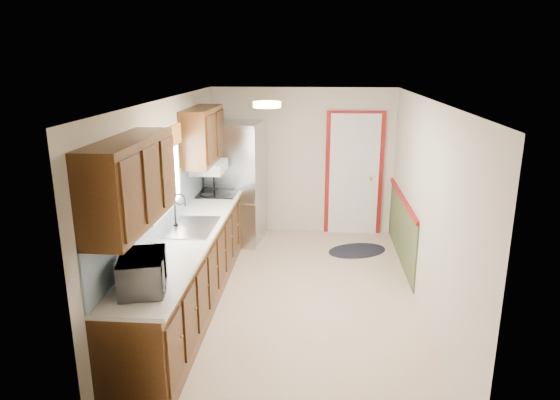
# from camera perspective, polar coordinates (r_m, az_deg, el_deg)

# --- Properties ---
(room_shell) EXTENTS (3.20, 5.20, 2.52)m
(room_shell) POSITION_cam_1_polar(r_m,az_deg,el_deg) (5.84, 1.73, -0.42)
(room_shell) COLOR #C7AA8C
(room_shell) RESTS_ON ground
(kitchen_run) EXTENTS (0.63, 4.00, 2.20)m
(kitchen_run) POSITION_cam_1_polar(r_m,az_deg,el_deg) (5.87, -10.62, -4.60)
(kitchen_run) COLOR #3C210D
(kitchen_run) RESTS_ON ground
(back_wall_trim) EXTENTS (1.12, 2.30, 2.08)m
(back_wall_trim) POSITION_cam_1_polar(r_m,az_deg,el_deg) (8.08, 9.53, 1.69)
(back_wall_trim) COLOR maroon
(back_wall_trim) RESTS_ON ground
(ceiling_fixture) EXTENTS (0.30, 0.30, 0.06)m
(ceiling_fixture) POSITION_cam_1_polar(r_m,az_deg,el_deg) (5.45, -1.49, 10.85)
(ceiling_fixture) COLOR #FFD88C
(ceiling_fixture) RESTS_ON room_shell
(microwave) EXTENTS (0.44, 0.61, 0.37)m
(microwave) POSITION_cam_1_polar(r_m,az_deg,el_deg) (4.40, -15.44, -7.59)
(microwave) COLOR white
(microwave) RESTS_ON kitchen_run
(refrigerator) EXTENTS (0.89, 0.84, 1.91)m
(refrigerator) POSITION_cam_1_polar(r_m,az_deg,el_deg) (7.87, -5.03, 1.95)
(refrigerator) COLOR #B7B7BC
(refrigerator) RESTS_ON ground
(rug) EXTENTS (1.08, 0.92, 0.01)m
(rug) POSITION_cam_1_polar(r_m,az_deg,el_deg) (7.76, 8.80, -5.73)
(rug) COLOR black
(rug) RESTS_ON ground
(cooktop) EXTENTS (0.54, 0.65, 0.02)m
(cooktop) POSITION_cam_1_polar(r_m,az_deg,el_deg) (7.35, -7.07, 0.87)
(cooktop) COLOR black
(cooktop) RESTS_ON kitchen_run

